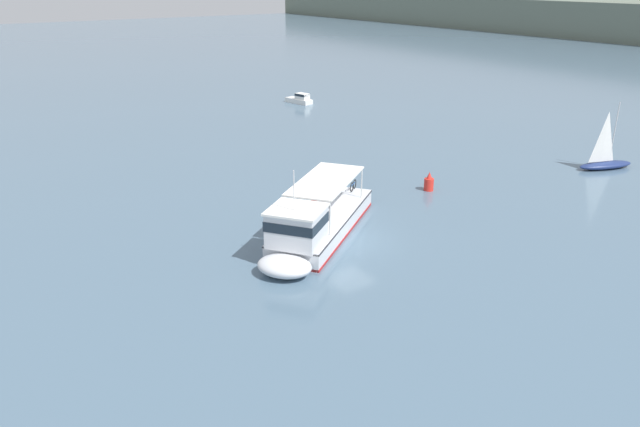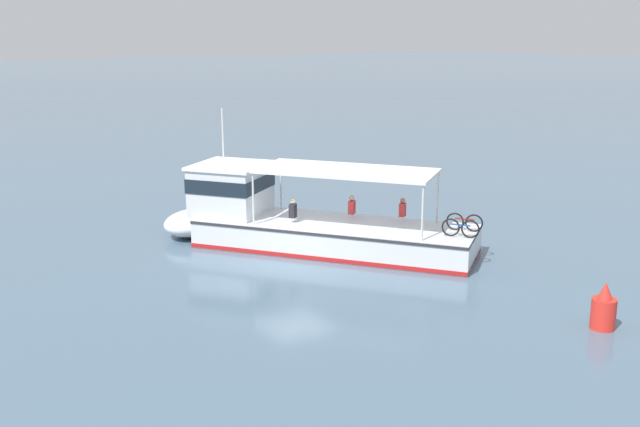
% 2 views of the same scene
% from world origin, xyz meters
% --- Properties ---
extents(ground_plane, '(400.00, 400.00, 0.00)m').
position_xyz_m(ground_plane, '(0.00, 0.00, 0.00)').
color(ground_plane, slate).
extents(ferry_main, '(10.03, 12.07, 5.32)m').
position_xyz_m(ferry_main, '(-1.22, -1.77, 1.02)').
color(ferry_main, silver).
rests_on(ferry_main, ground).
extents(channel_buoy, '(0.70, 0.70, 1.40)m').
position_xyz_m(channel_buoy, '(-4.08, 10.21, 0.57)').
color(channel_buoy, red).
rests_on(channel_buoy, ground).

